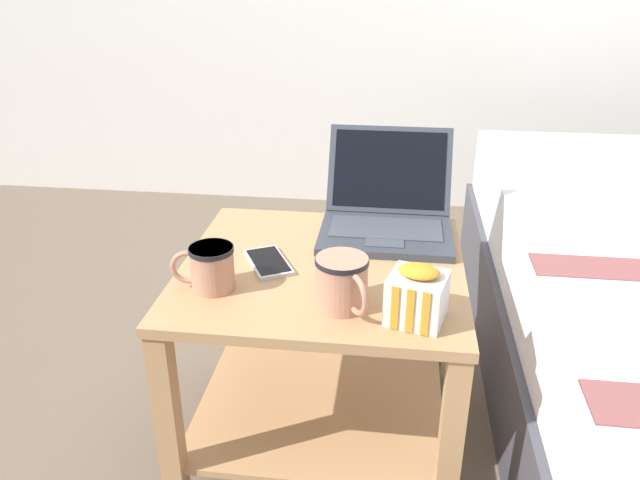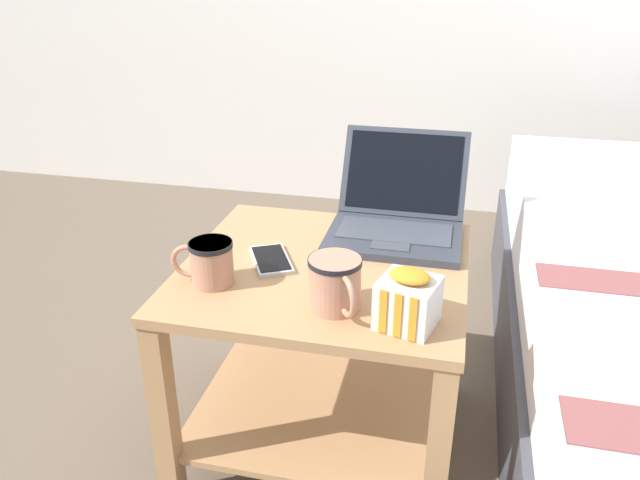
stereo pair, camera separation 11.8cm
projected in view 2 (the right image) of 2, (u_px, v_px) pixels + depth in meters
ground_plane at (324, 436)px, 1.56m from camera, size 8.00×8.00×0.00m
bedside_table at (324, 331)px, 1.42m from camera, size 0.61×0.58×0.48m
laptop at (397, 215)px, 1.49m from camera, size 0.31×0.34×0.21m
mug_front_left at (335, 281)px, 1.17m from camera, size 0.11×0.13×0.10m
mug_front_right at (210, 260)px, 1.26m from camera, size 0.13×0.09×0.09m
snack_bag at (408, 300)px, 1.12m from camera, size 0.12×0.12×0.11m
cell_phone at (271, 260)px, 1.36m from camera, size 0.13×0.16×0.01m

